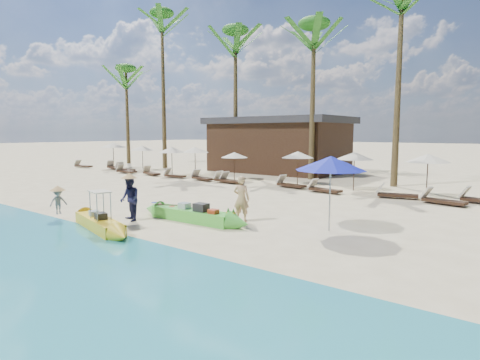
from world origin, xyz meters
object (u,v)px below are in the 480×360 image
Objects in this scene: tourist at (241,199)px; blue_umbrella at (331,163)px; green_canoe at (192,215)px; yellow_canoe at (99,223)px.

blue_umbrella is at bearing 176.29° from tourist.
tourist is (1.39, 1.04, 0.58)m from green_canoe.
yellow_canoe is (-1.53, -2.71, -0.02)m from green_canoe.
green_canoe is at bearing 21.37° from tourist.
blue_umbrella is (4.43, 1.67, 1.93)m from green_canoe.
green_canoe is 3.31× the size of tourist.
yellow_canoe is at bearing 36.61° from tourist.
tourist is at bearing 67.09° from yellow_canoe.
green_canoe is 3.11m from yellow_canoe.
yellow_canoe is at bearing -143.68° from blue_umbrella.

